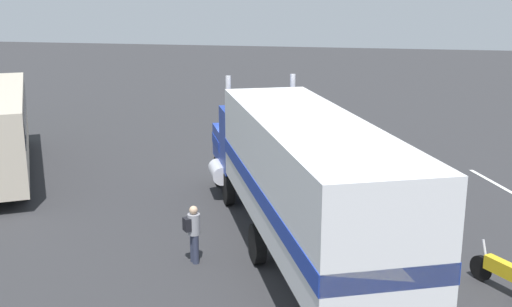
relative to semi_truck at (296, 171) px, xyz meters
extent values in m
plane|color=#2D2D30|center=(6.42, 2.57, -2.52)|extent=(120.00, 120.00, 0.00)
cube|color=silver|center=(5.50, -0.93, -2.52)|extent=(4.16, 1.75, 0.01)
cube|color=silver|center=(4.76, -3.21, -2.52)|extent=(4.09, 1.91, 0.01)
cube|color=silver|center=(8.13, -6.69, -2.52)|extent=(4.16, 1.74, 0.01)
cube|color=#193399|center=(6.29, 2.67, -0.82)|extent=(2.64, 3.01, 1.20)
cube|color=#193399|center=(4.82, 2.05, -0.32)|extent=(2.27, 2.85, 2.20)
cube|color=silver|center=(7.16, 3.04, -0.82)|extent=(0.90, 1.96, 1.08)
cube|color=#193399|center=(6.29, 2.67, -0.76)|extent=(2.65, 3.04, 0.36)
cylinder|color=silver|center=(3.88, 2.84, 0.28)|extent=(0.18, 0.18, 3.40)
cylinder|color=silver|center=(4.75, 0.82, 0.28)|extent=(0.18, 0.18, 3.40)
cube|color=silver|center=(-1.02, -0.44, 0.23)|extent=(10.68, 6.51, 2.80)
cube|color=#193399|center=(-1.02, -0.44, -0.19)|extent=(10.69, 6.54, 0.44)
cylinder|color=silver|center=(4.70, 3.41, -1.57)|extent=(1.45, 1.10, 0.64)
cylinder|color=black|center=(6.14, 3.80, -1.97)|extent=(1.13, 0.71, 1.10)
cylinder|color=black|center=(7.00, 1.78, -1.97)|extent=(1.13, 0.71, 1.10)
cylinder|color=black|center=(4.02, 2.90, -1.97)|extent=(1.13, 0.71, 1.10)
cylinder|color=black|center=(4.88, 0.88, -1.97)|extent=(1.13, 0.71, 1.10)
cylinder|color=black|center=(-0.53, 0.96, -1.97)|extent=(1.13, 0.71, 1.10)
cylinder|color=black|center=(0.33, -1.06, -1.97)|extent=(1.13, 0.71, 1.10)
cylinder|color=#2D3347|center=(-0.82, 2.69, -2.11)|extent=(0.18, 0.18, 0.82)
cylinder|color=#2D3347|center=(-0.93, 2.59, -2.11)|extent=(0.18, 0.18, 0.82)
cylinder|color=gray|center=(-0.87, 2.64, -1.41)|extent=(0.34, 0.34, 0.58)
sphere|color=tan|center=(-0.87, 2.64, -1.01)|extent=(0.23, 0.23, 0.23)
cube|color=black|center=(-1.00, 2.80, -1.39)|extent=(0.30, 0.29, 0.36)
cylinder|color=black|center=(9.89, 14.20, -2.02)|extent=(1.00, 0.76, 1.00)
cylinder|color=black|center=(3.21, 10.17, -2.02)|extent=(1.00, 0.76, 1.00)
cylinder|color=black|center=(-0.45, -4.86, -2.19)|extent=(0.58, 0.49, 0.66)
cube|color=gold|center=(-1.02, -5.31, -1.91)|extent=(1.01, 0.87, 0.36)
cylinder|color=silver|center=(-0.53, -4.92, -1.74)|extent=(0.27, 0.23, 0.69)
camera|label=1|loc=(-16.21, -2.21, 4.72)|focal=44.32mm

